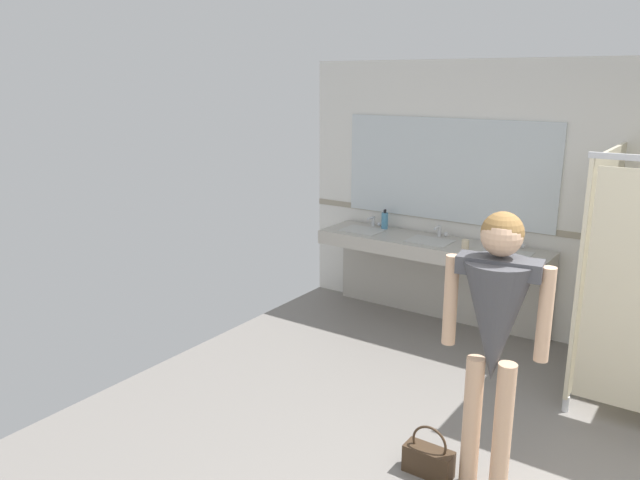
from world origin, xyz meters
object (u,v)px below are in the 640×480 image
at_px(handbag, 428,459).
at_px(person_standing, 495,320).
at_px(soap_dispenser, 385,220).
at_px(paper_cup, 465,244).

bearing_deg(handbag, person_standing, 10.61).
xyz_separation_m(handbag, soap_dispenser, (-1.67, 2.41, 0.86)).
height_order(soap_dispenser, paper_cup, soap_dispenser).
relative_size(handbag, soap_dispenser, 1.62).
bearing_deg(paper_cup, soap_dispenser, 165.79).
distance_m(person_standing, handbag, 1.05).
xyz_separation_m(soap_dispenser, paper_cup, (1.00, -0.25, -0.05)).
height_order(handbag, soap_dispenser, soap_dispenser).
bearing_deg(handbag, soap_dispenser, 124.66).
xyz_separation_m(person_standing, paper_cup, (-1.00, 2.10, -0.18)).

